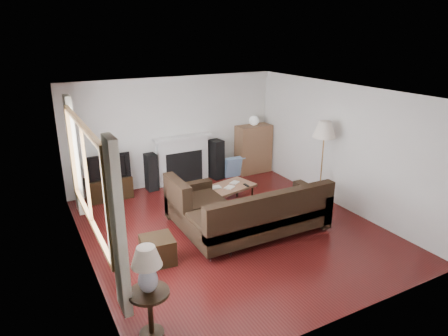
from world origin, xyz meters
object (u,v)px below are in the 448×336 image
tv_stand (109,188)px  sectional_sofa (260,213)px  coffee_table (227,196)px  bookshelf (253,149)px  floor_lamp (322,164)px  side_table (150,313)px

tv_stand → sectional_sofa: size_ratio=0.35×
coffee_table → bookshelf: bearing=31.0°
bookshelf → floor_lamp: size_ratio=0.69×
floor_lamp → side_table: bearing=-155.0°
coffee_table → side_table: (-2.58, -2.82, 0.08)m
tv_stand → floor_lamp: floor_lamp is taller
tv_stand → bookshelf: bearing=0.2°
bookshelf → floor_lamp: bearing=-86.6°
bookshelf → sectional_sofa: 3.39m
bookshelf → coffee_table: 2.27m
sectional_sofa → coffee_table: (0.10, 1.36, -0.22)m
coffee_table → floor_lamp: (1.74, -0.81, 0.67)m
tv_stand → floor_lamp: size_ratio=0.54×
side_table → coffee_table: bearing=47.6°
floor_lamp → side_table: (-4.32, -2.01, -0.58)m
bookshelf → tv_stand: bearing=-179.8°
tv_stand → bookshelf: 3.69m
bookshelf → sectional_sofa: (-1.70, -2.93, -0.17)m
sectional_sofa → floor_lamp: size_ratio=1.54×
coffee_table → floor_lamp: 2.04m
coffee_table → floor_lamp: bearing=-38.3°
bookshelf → sectional_sofa: bookshelf is taller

